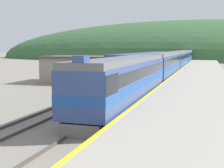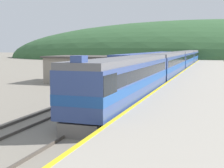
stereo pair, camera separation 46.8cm
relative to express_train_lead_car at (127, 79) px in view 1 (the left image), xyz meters
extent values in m
cube|color=#4C443D|center=(-0.72, 49.60, -2.07)|extent=(0.08, 180.00, 0.16)
cube|color=#4C443D|center=(0.72, 49.60, -2.07)|extent=(0.08, 180.00, 0.16)
cube|color=#4C443D|center=(-5.04, 49.60, -2.07)|extent=(0.08, 180.00, 0.16)
cube|color=#4C443D|center=(-3.61, 49.60, -2.07)|extent=(0.08, 180.00, 0.16)
cube|color=#9E9689|center=(5.17, 29.60, -1.67)|extent=(7.11, 140.00, 0.96)
cube|color=yellow|center=(1.74, 29.60, -1.18)|extent=(0.24, 140.00, 0.01)
ellipsoid|color=#335B33|center=(0.00, 114.17, -2.15)|extent=(179.64, 80.84, 32.28)
cube|color=gray|center=(-10.55, 15.06, -0.48)|extent=(8.50, 6.64, 3.33)
cube|color=#47423D|center=(-10.55, 15.06, 1.30)|extent=(9.00, 7.14, 0.24)
cube|color=black|center=(0.00, 0.23, -1.73)|extent=(2.39, 18.94, 0.85)
cube|color=#334784|center=(0.00, 0.23, 0.04)|extent=(2.91, 20.14, 2.68)
cube|color=#1E4C99|center=(0.00, 0.23, -0.18)|extent=(2.94, 20.16, 0.59)
cube|color=black|center=(0.00, 0.23, 0.63)|extent=(2.94, 18.94, 0.80)
cube|color=slate|center=(0.00, 0.23, 1.58)|extent=(2.74, 20.14, 0.40)
cube|color=black|center=(0.00, -8.71, 0.63)|extent=(2.95, 2.20, 1.07)
cube|color=#334784|center=(0.00, -9.39, 1.96)|extent=(0.64, 0.80, 0.36)
cube|color=slate|center=(0.00, -9.64, -1.77)|extent=(2.27, 0.40, 0.77)
cube|color=black|center=(0.00, 21.95, -1.73)|extent=(2.39, 20.20, 0.85)
cube|color=#334784|center=(0.00, 21.95, 0.04)|extent=(2.91, 21.49, 2.68)
cube|color=#1E4C99|center=(0.00, 21.95, -0.18)|extent=(2.94, 21.51, 0.59)
cube|color=black|center=(0.00, 21.95, 0.63)|extent=(2.94, 20.20, 0.80)
cube|color=slate|center=(0.00, 21.95, 1.58)|extent=(2.74, 21.49, 0.40)
cube|color=black|center=(0.00, 44.34, -1.73)|extent=(2.39, 20.20, 0.85)
cube|color=#334784|center=(0.00, 44.34, 0.04)|extent=(2.91, 21.49, 2.68)
cube|color=#1E4C99|center=(0.00, 44.34, -0.18)|extent=(2.94, 21.51, 0.59)
cube|color=black|center=(0.00, 44.34, 0.63)|extent=(2.94, 20.20, 0.80)
cube|color=slate|center=(0.00, 44.34, 1.58)|extent=(2.74, 21.49, 0.40)
cube|color=black|center=(0.00, 66.73, -1.73)|extent=(2.39, 20.20, 0.85)
cube|color=#334784|center=(0.00, 66.73, 0.04)|extent=(2.91, 21.49, 2.68)
cube|color=#1E4C99|center=(0.00, 66.73, -0.18)|extent=(2.94, 21.51, 0.59)
cube|color=black|center=(0.00, 66.73, 0.63)|extent=(2.94, 20.20, 0.80)
cube|color=slate|center=(0.00, 66.73, 1.58)|extent=(2.74, 21.49, 0.40)
cube|color=black|center=(-4.33, 29.53, -1.75)|extent=(2.46, 34.89, 0.80)
cube|color=#334784|center=(-4.33, 29.53, 0.15)|extent=(2.90, 36.34, 3.00)
camera|label=1|loc=(6.20, -24.13, 2.54)|focal=50.00mm
camera|label=2|loc=(6.64, -23.99, 2.54)|focal=50.00mm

